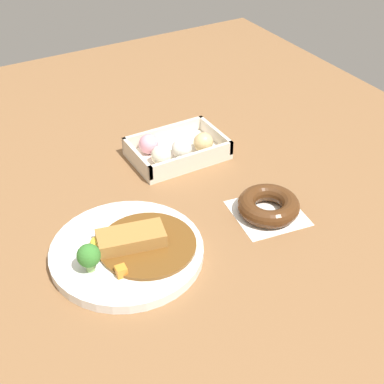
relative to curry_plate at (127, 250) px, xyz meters
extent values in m
plane|color=brown|center=(0.05, 0.11, -0.01)|extent=(1.60, 1.60, 0.00)
cylinder|color=white|center=(0.00, 0.00, -0.01)|extent=(0.26, 0.26, 0.02)
cylinder|color=brown|center=(0.03, -0.01, 0.01)|extent=(0.17, 0.17, 0.01)
cube|color=#A87538|center=(0.01, 0.00, 0.02)|extent=(0.12, 0.08, 0.02)
cylinder|color=white|center=(-0.04, 0.03, 0.01)|extent=(0.06, 0.06, 0.00)
ellipsoid|color=yellow|center=(-0.04, 0.03, 0.02)|extent=(0.03, 0.03, 0.02)
cylinder|color=#8CB766|center=(-0.07, -0.02, 0.01)|extent=(0.01, 0.01, 0.02)
sphere|color=#387A2D|center=(-0.07, -0.02, 0.04)|extent=(0.04, 0.04, 0.04)
cube|color=orange|center=(-0.03, -0.05, 0.01)|extent=(0.02, 0.02, 0.02)
cube|color=beige|center=(0.22, 0.24, -0.01)|extent=(0.20, 0.13, 0.01)
cube|color=beige|center=(0.13, 0.24, 0.01)|extent=(0.01, 0.13, 0.03)
cube|color=beige|center=(0.32, 0.24, 0.01)|extent=(0.01, 0.13, 0.03)
cube|color=beige|center=(0.22, 0.17, 0.01)|extent=(0.20, 0.01, 0.03)
cube|color=beige|center=(0.22, 0.30, 0.01)|extent=(0.20, 0.01, 0.03)
sphere|color=#EFE5C6|center=(0.17, 0.21, 0.02)|extent=(0.04, 0.04, 0.04)
sphere|color=silver|center=(0.22, 0.21, 0.02)|extent=(0.04, 0.04, 0.04)
sphere|color=#DBB77A|center=(0.28, 0.21, 0.02)|extent=(0.04, 0.04, 0.04)
sphere|color=pink|center=(0.17, 0.26, 0.02)|extent=(0.04, 0.04, 0.04)
cube|color=white|center=(0.28, -0.02, -0.01)|extent=(0.14, 0.14, 0.00)
torus|color=#4C2B14|center=(0.28, -0.02, 0.00)|extent=(0.12, 0.12, 0.03)
camera|label=1|loc=(-0.25, -0.66, 0.64)|focal=51.43mm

